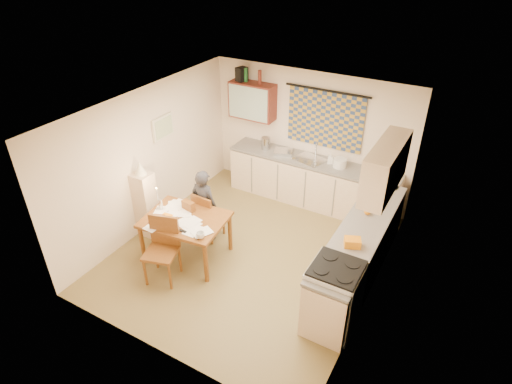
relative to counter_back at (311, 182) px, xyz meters
The scene contains 44 objects.
floor 2.02m from the counter_back, 96.70° to the right, with size 4.00×4.50×0.02m, color brown.
ceiling 2.84m from the counter_back, 96.70° to the right, with size 4.00×4.50×0.02m, color white.
wall_back 0.89m from the counter_back, 126.44° to the left, with size 4.00×0.02×2.50m, color beige.
wall_front 4.29m from the counter_back, 93.11° to the right, with size 4.00×0.02×2.50m, color beige.
wall_left 3.07m from the counter_back, 138.95° to the right, with size 0.02×4.50×2.50m, color beige.
wall_right 2.76m from the counter_back, 47.59° to the right, with size 0.02×4.50×2.50m, color beige.
window_blind 1.23m from the counter_back, 75.25° to the left, with size 1.45×0.03×1.05m, color navy.
curtain_rod 1.77m from the counter_back, 74.13° to the left, with size 0.04×0.04×1.60m, color black.
wall_cabinet 1.93m from the counter_back, behind, with size 0.90×0.34×0.70m, color #581E16.
wall_cabinet_glass 1.93m from the counter_back, behind, with size 0.84×0.02×0.64m, color #99B2A5.
upper_cabinet_right 2.55m from the counter_back, 41.17° to the right, with size 0.34×1.30×0.70m, color beige.
framed_print 2.97m from the counter_back, 144.82° to the right, with size 0.04×0.50×0.40m, color beige.
print_canvas 2.95m from the counter_back, 144.51° to the right, with size 0.01×0.42×0.32m, color #E8EACC.
counter_back is the anchor object (origin of this frame).
counter_right 2.20m from the counter_back, 47.95° to the right, with size 0.62×2.95×0.92m.
stove 3.07m from the counter_back, 61.33° to the right, with size 0.65×0.65×1.01m.
sink 0.43m from the counter_back, behind, with size 0.55×0.45×0.10m, color silver.
tap 0.63m from the counter_back, 96.96° to the left, with size 0.03×0.03×0.28m, color silver.
dish_rack 0.79m from the counter_back, behind, with size 0.35×0.30×0.06m, color silver.
kettle 1.16m from the counter_back, behind, with size 0.18×0.18×0.24m, color silver.
mixing_bowl 0.76m from the counter_back, ahead, with size 0.24×0.24×0.16m, color white.
soap_bottle 0.66m from the counter_back, ahead, with size 0.12×0.13×0.21m, color white.
bowl 1.81m from the counter_back, 32.52° to the right, with size 0.25×0.25×0.05m, color white.
orange_bag 2.61m from the counter_back, 54.83° to the right, with size 0.22×0.16×0.12m, color orange.
fruit_orange 1.96m from the counter_back, 41.15° to the right, with size 0.10×0.10×0.10m, color orange.
speaker 2.44m from the counter_back, behind, with size 0.16×0.20×0.26m, color black.
bottle_green 2.38m from the counter_back, behind, with size 0.07×0.07×0.26m, color #195926.
bottle_brown 2.20m from the counter_back, behind, with size 0.07×0.07×0.26m, color #581E16.
dining_table 2.73m from the counter_back, 113.40° to the right, with size 1.36×1.10×0.75m.
chair_far 2.20m from the counter_back, 119.67° to the right, with size 0.42×0.42×0.89m.
chair_near 3.29m from the counter_back, 109.38° to the right, with size 0.58×0.58×1.02m.
person 2.25m from the counter_back, 120.10° to the right, with size 0.48×0.32×1.31m, color black.
shelf_stand 3.13m from the counter_back, 131.47° to the right, with size 0.32×0.30×1.19m, color beige.
lampshade 3.24m from the counter_back, 131.47° to the right, with size 0.20×0.20×0.22m, color beige.
letter_rack 2.60m from the counter_back, 117.21° to the right, with size 0.22×0.10×0.16m, color brown.
mug 2.87m from the counter_back, 101.63° to the right, with size 0.13×0.13×0.10m, color white.
magazine 3.20m from the counter_back, 118.72° to the right, with size 0.26×0.30×0.02m, color maroon.
book 3.06m from the counter_back, 118.45° to the right, with size 0.19×0.25×0.02m, color orange.
orange_box 3.18m from the counter_back, 115.68° to the right, with size 0.12×0.08×0.04m, color orange.
eyeglasses 2.96m from the counter_back, 107.91° to the right, with size 0.13×0.04×0.02m, color black.
candle_holder 2.97m from the counter_back, 122.39° to the right, with size 0.06×0.06×0.18m, color silver.
candle 3.04m from the counter_back, 122.79° to the right, with size 0.02×0.02×0.22m, color white.
candle_flame 3.07m from the counter_back, 121.73° to the right, with size 0.02×0.02×0.02m, color #FFCC66.
papers 2.80m from the counter_back, 114.71° to the right, with size 1.22×0.99×0.02m.
Camera 1 is at (2.83, -4.78, 4.61)m, focal length 30.00 mm.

